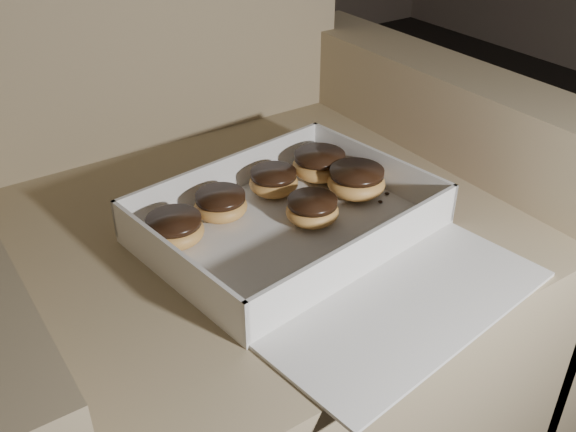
{
  "coord_description": "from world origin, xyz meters",
  "views": [
    {
      "loc": [
        -0.53,
        -0.29,
        0.95
      ],
      "look_at": [
        -0.1,
        0.33,
        0.47
      ],
      "focal_mm": 40.0,
      "sensor_mm": 36.0,
      "label": 1
    }
  ],
  "objects": [
    {
      "name": "donut_b",
      "position": [
        0.02,
        0.43,
        0.47
      ],
      "size": [
        0.09,
        0.09,
        0.04
      ],
      "color": "#E5A550",
      "rests_on": "bakery_box"
    },
    {
      "name": "donut_a",
      "position": [
        -0.17,
        0.41,
        0.47
      ],
      "size": [
        0.08,
        0.08,
        0.04
      ],
      "color": "#E5A550",
      "rests_on": "bakery_box"
    },
    {
      "name": "crumb_c",
      "position": [
        -0.2,
        0.2,
        0.45
      ],
      "size": [
        0.01,
        0.01,
        0.0
      ],
      "primitive_type": "ellipsoid",
      "color": "black",
      "rests_on": "bakery_box"
    },
    {
      "name": "armchair",
      "position": [
        -0.13,
        0.47,
        0.31
      ],
      "size": [
        0.94,
        0.79,
        0.98
      ],
      "color": "#8E795A",
      "rests_on": "floor"
    },
    {
      "name": "donut_e",
      "position": [
        -0.07,
        0.33,
        0.47
      ],
      "size": [
        0.08,
        0.08,
        0.04
      ],
      "color": "#E5A550",
      "rests_on": "bakery_box"
    },
    {
      "name": "crumb_a",
      "position": [
        -0.13,
        0.2,
        0.45
      ],
      "size": [
        0.01,
        0.01,
        0.0
      ],
      "primitive_type": "ellipsoid",
      "color": "black",
      "rests_on": "bakery_box"
    },
    {
      "name": "donut_d",
      "position": [
        -0.07,
        0.43,
        0.47
      ],
      "size": [
        0.08,
        0.08,
        0.04
      ],
      "color": "#E5A550",
      "rests_on": "bakery_box"
    },
    {
      "name": "crumb_b",
      "position": [
        0.05,
        0.31,
        0.45
      ],
      "size": [
        0.01,
        0.01,
        0.0
      ],
      "primitive_type": "ellipsoid",
      "color": "black",
      "rests_on": "bakery_box"
    },
    {
      "name": "crumb_d",
      "position": [
        0.07,
        0.32,
        0.45
      ],
      "size": [
        0.01,
        0.01,
        0.0
      ],
      "primitive_type": "ellipsoid",
      "color": "black",
      "rests_on": "bakery_box"
    },
    {
      "name": "bakery_box",
      "position": [
        -0.1,
        0.29,
        0.45
      ],
      "size": [
        0.44,
        0.5,
        0.07
      ],
      "rotation": [
        0.0,
        0.0,
        0.14
      ],
      "color": "silver",
      "rests_on": "armchair"
    },
    {
      "name": "donut_c",
      "position": [
        0.03,
        0.35,
        0.47
      ],
      "size": [
        0.09,
        0.09,
        0.04
      ],
      "color": "#E5A550",
      "rests_on": "bakery_box"
    },
    {
      "name": "donut_f",
      "position": [
        -0.25,
        0.39,
        0.47
      ],
      "size": [
        0.08,
        0.08,
        0.04
      ],
      "color": "#E5A550",
      "rests_on": "bakery_box"
    }
  ]
}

